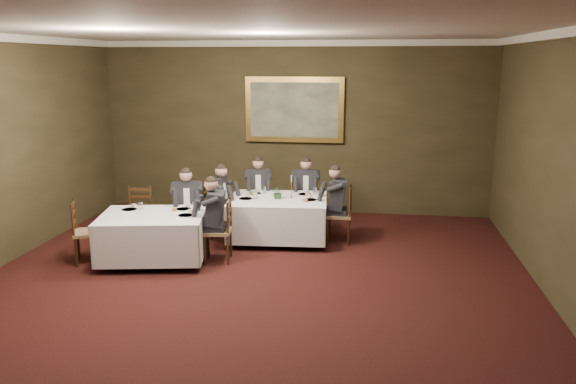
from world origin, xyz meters
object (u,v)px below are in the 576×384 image
(diner_main_backright, at_px, (306,201))
(candlestick, at_px, (291,189))
(chair_main_backleft, at_px, (258,211))
(diner_sec_endright, at_px, (217,229))
(table_second, at_px, (153,234))
(chair_main_endright, at_px, (339,226))
(chair_main_endleft, at_px, (218,224))
(centerpiece, at_px, (278,192))
(diner_main_endright, at_px, (339,213))
(table_main, at_px, (278,216))
(chair_main_backright, at_px, (306,212))
(diner_sec_backright, at_px, (188,216))
(diner_main_endleft, at_px, (218,211))
(painting, at_px, (294,110))
(chair_sec_backright, at_px, (188,228))
(chair_sec_endright, at_px, (219,243))
(chair_sec_endleft, at_px, (88,245))
(diner_main_backleft, at_px, (258,200))

(diner_main_backright, height_order, candlestick, diner_main_backright)
(chair_main_backleft, relative_size, diner_sec_endright, 0.74)
(table_second, distance_m, chair_main_endright, 3.18)
(chair_main_endleft, distance_m, centerpiece, 1.24)
(diner_main_endright, height_order, diner_sec_endright, same)
(table_main, bearing_deg, chair_main_backright, 66.89)
(diner_sec_backright, relative_size, diner_sec_endright, 1.00)
(chair_main_endright, bearing_deg, diner_main_endright, 90.00)
(chair_main_endright, bearing_deg, centerpiece, 95.04)
(diner_main_endleft, bearing_deg, painting, 158.04)
(diner_main_endright, distance_m, chair_sec_backright, 2.62)
(diner_sec_endright, relative_size, candlestick, 3.25)
(table_main, distance_m, diner_main_backright, 0.98)
(chair_sec_endright, bearing_deg, chair_sec_endleft, 93.15)
(diner_main_backright, height_order, chair_sec_endright, diner_main_backright)
(chair_main_backleft, distance_m, chair_sec_endleft, 3.26)
(chair_main_backleft, height_order, candlestick, candlestick)
(table_main, distance_m, table_second, 2.22)
(chair_sec_backright, bearing_deg, table_second, 56.67)
(chair_main_backleft, height_order, diner_sec_backright, diner_sec_backright)
(diner_main_backright, relative_size, diner_sec_endright, 1.00)
(diner_main_endright, relative_size, candlestick, 3.25)
(diner_main_endright, bearing_deg, chair_sec_endleft, 112.53)
(diner_main_backright, distance_m, diner_sec_endright, 2.36)
(table_main, bearing_deg, diner_main_endleft, -175.52)
(table_second, relative_size, painting, 0.90)
(candlestick, bearing_deg, diner_main_endright, -0.71)
(table_main, height_order, chair_main_endright, chair_main_endright)
(chair_main_backright, xyz_separation_m, painting, (-0.39, 1.12, 1.84))
(chair_main_endright, relative_size, diner_sec_endright, 0.74)
(diner_main_backleft, xyz_separation_m, chair_sec_endright, (-0.24, -1.98, -0.23))
(diner_main_backleft, distance_m, diner_main_backright, 0.91)
(chair_main_backright, distance_m, chair_sec_endleft, 3.99)
(chair_main_backright, xyz_separation_m, chair_sec_endright, (-1.15, -2.06, 0.00))
(chair_main_endleft, bearing_deg, diner_main_backright, 128.60)
(table_second, height_order, chair_main_backleft, chair_main_backleft)
(diner_main_backleft, distance_m, diner_sec_endright, 1.99)
(diner_sec_backright, relative_size, candlestick, 3.25)
(diner_sec_backright, relative_size, painting, 0.67)
(table_main, height_order, diner_main_backleft, diner_main_backleft)
(centerpiece, relative_size, candlestick, 0.61)
(chair_sec_backright, xyz_separation_m, centerpiece, (1.50, 0.43, 0.61))
(diner_sec_backright, bearing_deg, chair_main_endleft, -154.33)
(diner_main_endright, height_order, chair_sec_endright, diner_main_endright)
(chair_sec_endright, xyz_separation_m, diner_sec_endright, (-0.01, -0.00, 0.23))
(table_second, distance_m, chair_main_backright, 3.12)
(table_main, distance_m, chair_main_backright, 1.00)
(table_main, height_order, diner_sec_backright, diner_sec_backright)
(diner_main_backright, bearing_deg, candlestick, 74.64)
(chair_main_backright, bearing_deg, chair_sec_backright, 31.92)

